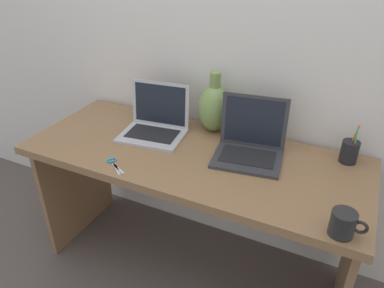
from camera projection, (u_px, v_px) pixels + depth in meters
name	position (u px, v px, depth m)	size (l,w,h in m)	color
ground_plane	(192.00, 265.00, 2.13)	(6.00, 6.00, 0.00)	#564C47
back_wall	(224.00, 42.00, 1.82)	(4.40, 0.04, 2.40)	silver
desk	(192.00, 180.00, 1.83)	(1.63, 0.65, 0.76)	olive
laptop_left	(156.00, 121.00, 1.91)	(0.35, 0.29, 0.25)	#B2B2B7
laptop_right	(250.00, 140.00, 1.72)	(0.34, 0.30, 0.27)	#333338
green_vase	(214.00, 108.00, 1.90)	(0.17, 0.17, 0.32)	#75934C
coffee_mug	(343.00, 224.00, 1.26)	(0.13, 0.09, 0.09)	black
pen_cup	(350.00, 152.00, 1.67)	(0.08, 0.08, 0.18)	black
scissors	(114.00, 163.00, 1.67)	(0.14, 0.11, 0.01)	#B7B7BC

